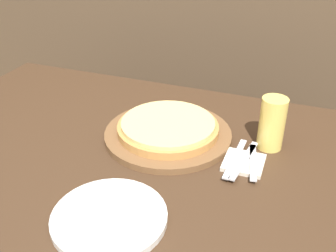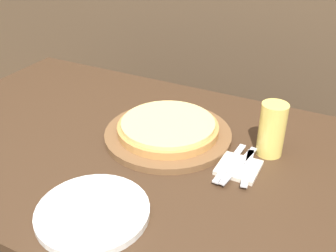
% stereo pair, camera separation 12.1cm
% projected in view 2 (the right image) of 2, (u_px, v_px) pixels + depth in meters
% --- Properties ---
extents(dining_table, '(1.53, 0.93, 0.73)m').
position_uv_depth(dining_table, '(141.00, 234.00, 1.37)').
color(dining_table, '#3D2819').
rests_on(dining_table, ground_plane).
extents(pizza_on_board, '(0.39, 0.39, 0.06)m').
position_uv_depth(pizza_on_board, '(168.00, 130.00, 1.22)').
color(pizza_on_board, brown).
rests_on(pizza_on_board, dining_table).
extents(beer_glass, '(0.08, 0.08, 0.16)m').
position_uv_depth(beer_glass, '(272.00, 127.00, 1.11)').
color(beer_glass, '#E5C65B').
rests_on(beer_glass, dining_table).
extents(dinner_plate, '(0.27, 0.27, 0.02)m').
position_uv_depth(dinner_plate, '(93.00, 212.00, 0.92)').
color(dinner_plate, silver).
rests_on(dinner_plate, dining_table).
extents(napkin_stack, '(0.11, 0.11, 0.01)m').
position_uv_depth(napkin_stack, '(239.00, 168.00, 1.08)').
color(napkin_stack, beige).
rests_on(napkin_stack, dining_table).
extents(fork, '(0.03, 0.20, 0.00)m').
position_uv_depth(fork, '(230.00, 163.00, 1.08)').
color(fork, silver).
rests_on(fork, napkin_stack).
extents(dinner_knife, '(0.05, 0.20, 0.00)m').
position_uv_depth(dinner_knife, '(239.00, 165.00, 1.07)').
color(dinner_knife, silver).
rests_on(dinner_knife, napkin_stack).
extents(spoon, '(0.05, 0.17, 0.00)m').
position_uv_depth(spoon, '(248.00, 168.00, 1.06)').
color(spoon, silver).
rests_on(spoon, napkin_stack).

